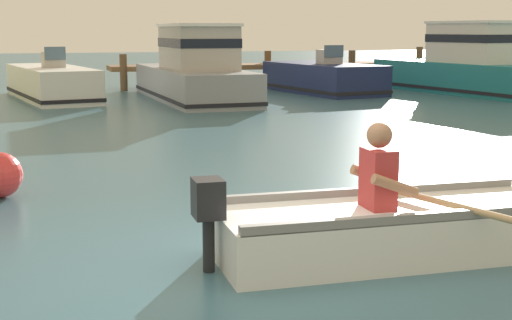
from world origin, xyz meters
The scene contains 7 objects.
ground_plane centered at (0.00, 0.00, 0.00)m, with size 120.00×120.00×0.00m, color #386070.
wooden_dock centered at (6.60, 19.27, 0.70)m, with size 11.54×1.64×1.38m.
rowboat_with_person centered at (1.35, 0.13, 0.25)m, with size 3.71×1.93×1.19m.
moored_boat_white centered at (-1.11, 16.36, 0.44)m, with size 2.60×5.57×1.50m.
moored_boat_grey centered at (2.75, 14.86, 0.78)m, with size 2.33×6.82×2.13m.
moored_boat_navy centered at (7.15, 16.10, 0.44)m, with size 2.70×4.90×1.50m.
moored_boat_teal centered at (11.35, 14.75, 0.82)m, with size 3.07×6.73×2.23m.
Camera 1 is at (-1.70, -5.49, 1.97)m, focal length 51.55 mm.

